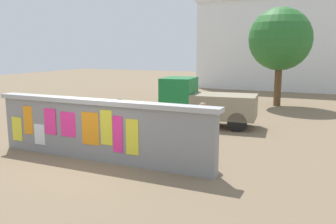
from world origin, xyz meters
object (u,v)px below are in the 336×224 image
bicycle_far (117,113)px  auto_rickshaw_truck (203,103)px  tree_roadside (280,39)px  person_walking (203,127)px  bicycle_near (114,123)px  motorcycle (181,134)px

bicycle_far → auto_rickshaw_truck: bearing=13.5°
tree_roadside → person_walking: bearing=-91.6°
person_walking → bicycle_near: bearing=153.8°
auto_rickshaw_truck → bicycle_far: (-3.46, -0.83, -0.54)m
auto_rickshaw_truck → motorcycle: (0.54, -3.49, -0.44)m
bicycle_near → person_walking: size_ratio=1.03×
motorcycle → bicycle_far: size_ratio=1.10×
auto_rickshaw_truck → motorcycle: 3.56m
auto_rickshaw_truck → person_walking: 4.85m
tree_roadside → motorcycle: bearing=-97.7°
motorcycle → auto_rickshaw_truck: bearing=98.9°
auto_rickshaw_truck → motorcycle: size_ratio=2.00×
auto_rickshaw_truck → bicycle_near: (-2.42, -2.61, -0.54)m
motorcycle → person_walking: bearing=-46.5°
bicycle_near → tree_roadside: (4.31, 8.99, 3.09)m
bicycle_near → bicycle_far: 2.06m
bicycle_far → tree_roadside: size_ratio=0.33×
bicycle_near → tree_roadside: size_ratio=0.33×
bicycle_far → tree_roadside: 9.49m
auto_rickshaw_truck → tree_roadside: bearing=73.5°
bicycle_near → bicycle_far: size_ratio=0.99×
motorcycle → bicycle_far: 4.81m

